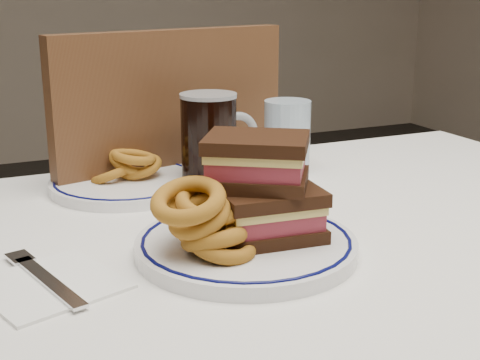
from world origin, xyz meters
name	(u,v)px	position (x,y,z in m)	size (l,w,h in m)	color
dining_table	(291,294)	(0.00, 0.00, 0.64)	(1.27, 0.87, 0.75)	white
chair_far	(146,251)	(-0.09, 0.48, 0.55)	(0.56, 0.56, 1.01)	#422615
main_plate	(246,245)	(-0.10, -0.06, 0.76)	(0.29, 0.29, 0.02)	white
reuben_sandwich	(263,187)	(-0.08, -0.06, 0.84)	(0.16, 0.15, 0.13)	black
onion_rings_main	(205,220)	(-0.16, -0.08, 0.81)	(0.13, 0.13, 0.11)	brown
ketchup_ramekin	(197,207)	(-0.13, 0.04, 0.79)	(0.05, 0.05, 0.03)	white
beer_mug	(211,139)	(-0.03, 0.24, 0.83)	(0.14, 0.10, 0.16)	black
water_glass	(287,137)	(0.13, 0.26, 0.82)	(0.08, 0.08, 0.13)	#A0B7CE
far_plate	(127,183)	(-0.17, 0.28, 0.76)	(0.26, 0.26, 0.02)	white
onion_rings_far	(130,164)	(-0.16, 0.29, 0.79)	(0.13, 0.09, 0.08)	brown
napkin_fork	(48,283)	(-0.35, -0.05, 0.75)	(0.18, 0.20, 0.01)	white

